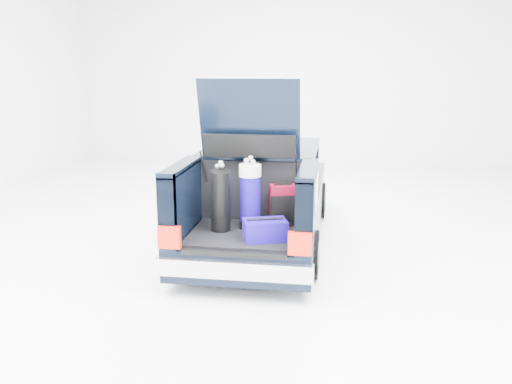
% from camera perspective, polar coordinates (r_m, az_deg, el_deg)
% --- Properties ---
extents(ground, '(14.00, 14.00, 0.00)m').
position_cam_1_polar(ground, '(8.29, 0.53, -5.16)').
color(ground, white).
rests_on(ground, ground).
extents(car, '(1.87, 4.65, 2.47)m').
position_cam_1_polar(car, '(8.20, 0.64, -0.47)').
color(car, black).
rests_on(car, ground).
extents(red_suitcase, '(0.38, 0.30, 0.56)m').
position_cam_1_polar(red_suitcase, '(6.96, 2.83, -1.41)').
color(red_suitcase, '#630318').
rests_on(red_suitcase, car).
extents(black_golf_bag, '(0.32, 0.40, 0.89)m').
position_cam_1_polar(black_golf_bag, '(6.65, -3.74, -0.91)').
color(black_golf_bag, black).
rests_on(black_golf_bag, car).
extents(blue_golf_bag, '(0.35, 0.35, 0.93)m').
position_cam_1_polar(blue_golf_bag, '(6.78, -0.61, -0.40)').
color(blue_golf_bag, black).
rests_on(blue_golf_bag, car).
extents(blue_duffel, '(0.58, 0.47, 0.26)m').
position_cam_1_polar(blue_duffel, '(6.41, 0.96, -4.00)').
color(blue_duffel, '#14057D').
rests_on(blue_duffel, car).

